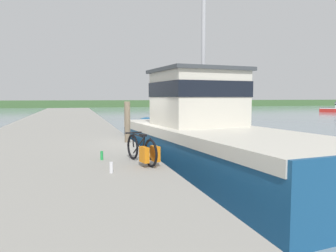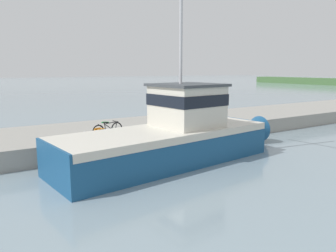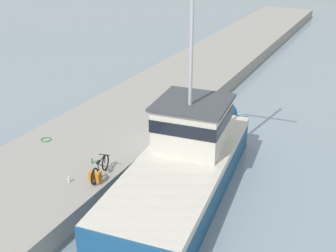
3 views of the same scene
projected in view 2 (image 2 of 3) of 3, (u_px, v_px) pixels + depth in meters
ground_plane at (181, 150)px, 16.87m from camera, size 320.00×320.00×0.00m
dock_pier at (147, 131)px, 19.79m from camera, size 5.88×80.00×0.90m
fishing_boat_main at (175, 134)px, 14.72m from camera, size 4.39×12.06×10.43m
bicycle_touring at (105, 130)px, 15.67m from camera, size 0.66×1.69×0.73m
mooring_post at (176, 116)px, 17.52m from camera, size 0.21×0.21×1.46m
hose_coil at (105, 122)px, 19.98m from camera, size 0.46×0.46×0.04m
water_bottle_on_curb at (85, 133)px, 16.04m from camera, size 0.08×0.08×0.24m
water_bottle_by_bike at (113, 130)px, 16.93m from camera, size 0.07×0.07×0.23m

